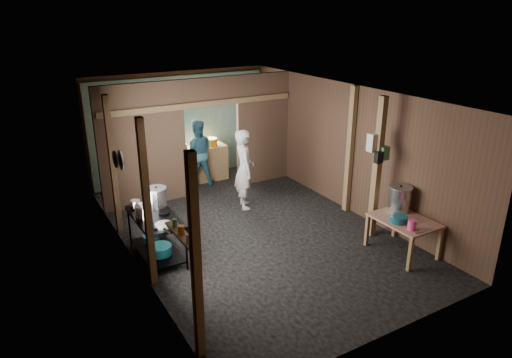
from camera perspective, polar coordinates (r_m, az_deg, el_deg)
floor at (r=8.81m, az=-0.66°, el=-6.32°), size 4.50×7.00×0.00m
ceiling at (r=7.98m, az=-0.73°, el=10.59°), size 4.50×7.00×0.00m
wall_back at (r=11.36m, az=-9.46°, el=6.62°), size 4.50×0.00×2.60m
wall_front at (r=5.76m, az=16.86°, el=-8.12°), size 4.50×0.00×2.60m
wall_left at (r=7.52m, az=-15.79°, el=-1.12°), size 0.00×7.00×2.60m
wall_right at (r=9.55m, az=11.17°, el=3.86°), size 0.00×7.00×2.60m
partition_left at (r=9.77m, az=-13.96°, el=4.01°), size 1.85×0.10×2.60m
partition_right at (r=10.88m, az=0.84°, el=6.29°), size 1.35×0.10×2.60m
partition_header at (r=10.07m, az=-5.73°, el=10.85°), size 1.30×0.10×0.60m
turquoise_panel at (r=11.32m, az=-9.34°, el=6.31°), size 4.40×0.06×2.50m
back_counter at (r=11.22m, az=-6.76°, el=1.92°), size 1.20×0.50×0.85m
wall_clock at (r=11.23m, az=-8.25°, el=9.66°), size 0.20×0.03×0.20m
post_left_a at (r=5.29m, az=-7.52°, el=-10.06°), size 0.10×0.12×2.60m
post_left_b at (r=6.82m, az=-13.46°, el=-3.18°), size 0.10×0.12×2.60m
post_left_c at (r=8.64m, az=-17.43°, el=1.52°), size 0.10×0.12×2.60m
post_right at (r=9.37m, az=11.64°, el=3.49°), size 0.10×0.12×2.60m
post_free at (r=8.39m, az=14.86°, el=1.22°), size 0.12×0.12×2.60m
cross_beam at (r=9.97m, az=-6.88°, el=9.24°), size 4.40×0.12×0.12m
pan_lid_big at (r=7.79m, az=-16.52°, el=2.27°), size 0.03×0.34×0.34m
pan_lid_small at (r=8.19m, az=-17.16°, el=2.35°), size 0.03×0.30×0.30m
wall_shelf at (r=5.66m, az=-9.28°, el=-6.83°), size 0.14×0.80×0.03m
jar_white at (r=5.42m, az=-8.35°, el=-7.29°), size 0.07×0.07×0.10m
jar_yellow at (r=5.63m, az=-9.32°, el=-6.24°), size 0.08×0.08×0.10m
jar_green at (r=5.82m, az=-10.11°, el=-5.38°), size 0.06×0.06×0.10m
bag_white at (r=8.27m, az=14.53°, el=4.46°), size 0.22×0.15×0.32m
bag_green at (r=8.31m, az=15.68°, el=3.13°), size 0.16×0.12×0.24m
bag_black at (r=8.22m, az=15.05°, el=2.63°), size 0.14×0.10×0.20m
gas_range at (r=7.87m, az=-12.29°, el=-7.10°), size 0.68×1.33×0.78m
prep_table at (r=8.29m, az=17.80°, el=-6.78°), size 0.77×1.06×0.63m
stove_pot_large at (r=8.00m, az=-12.28°, el=-2.26°), size 0.44×0.44×0.36m
stove_pot_med at (r=7.64m, az=-13.86°, el=-3.99°), size 0.36×0.36×0.24m
stove_saucepan at (r=8.10m, az=-14.86°, el=-3.00°), size 0.23×0.23×0.11m
frying_pan at (r=7.30m, az=-11.43°, el=-5.64°), size 0.34×0.53×0.07m
blue_tub_front at (r=7.81m, az=-11.83°, el=-8.64°), size 0.37×0.37×0.15m
blue_tub_back at (r=8.25m, az=-12.97°, el=-7.24°), size 0.28×0.28×0.11m
stock_pot at (r=8.39m, az=17.49°, el=-2.42°), size 0.42×0.42×0.47m
wash_basin at (r=8.01m, az=17.35°, el=-4.77°), size 0.33×0.33×0.11m
pink_bucket at (r=7.79m, az=18.88°, el=-5.45°), size 0.16×0.16×0.16m
knife at (r=7.82m, az=19.98°, el=-6.14°), size 0.30×0.04×0.01m
yellow_tub at (r=11.16m, az=-5.69°, el=4.63°), size 0.32×0.32×0.18m
red_cup at (r=10.92m, az=-8.85°, el=4.00°), size 0.11×0.11×0.13m
cook at (r=9.48m, az=-1.47°, el=1.22°), size 0.57×0.71×1.69m
worker_back at (r=10.85m, az=-7.33°, el=3.28°), size 0.93×0.82×1.58m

